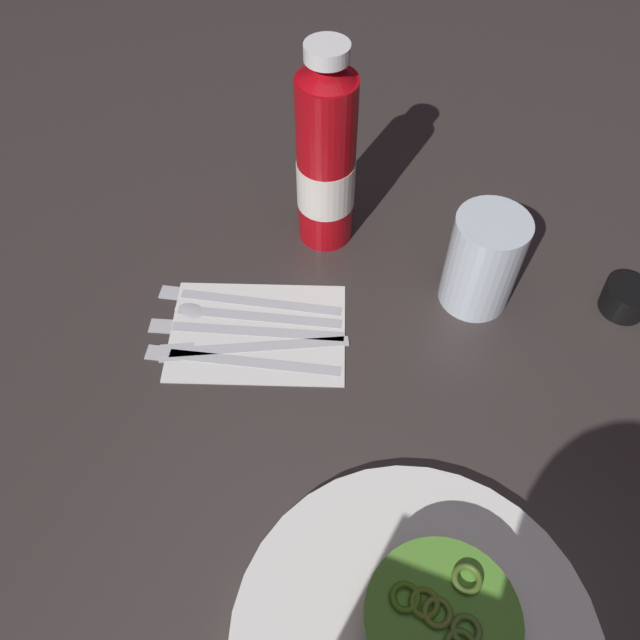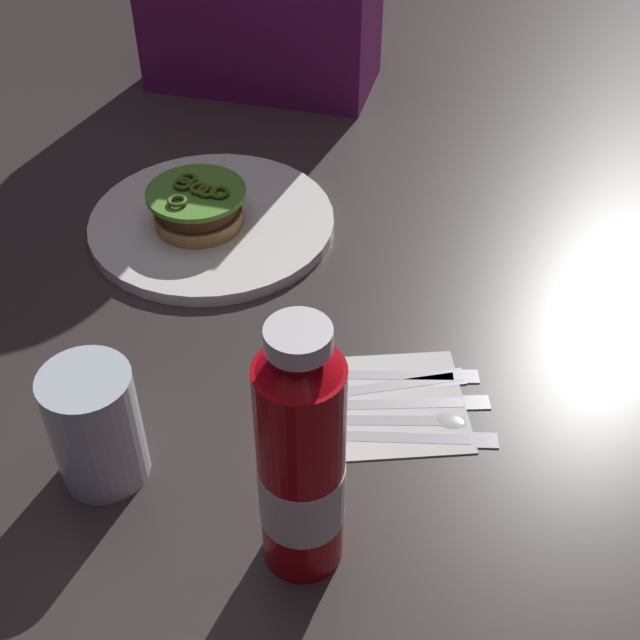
{
  "view_description": "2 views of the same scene",
  "coord_description": "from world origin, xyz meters",
  "views": [
    {
      "loc": [
        -0.01,
        0.24,
        0.55
      ],
      "look_at": [
        0.12,
        -0.1,
        0.05
      ],
      "focal_mm": 35.23,
      "sensor_mm": 36.0,
      "label": 1
    },
    {
      "loc": [
        0.28,
        -0.63,
        0.59
      ],
      "look_at": [
        0.14,
        -0.07,
        0.07
      ],
      "focal_mm": 47.28,
      "sensor_mm": 36.0,
      "label": 2
    }
  ],
  "objects": [
    {
      "name": "ketchup_bottle",
      "position": [
        0.17,
        -0.26,
        0.11
      ],
      "size": [
        0.07,
        0.07,
        0.24
      ],
      "color": "#B10A12",
      "rests_on": "ground_plane"
    },
    {
      "name": "water_glass",
      "position": [
        -0.02,
        -0.23,
        0.06
      ],
      "size": [
        0.08,
        0.08,
        0.12
      ],
      "primitive_type": "cylinder",
      "color": "silver",
      "rests_on": "ground_plane"
    },
    {
      "name": "spoon_utensil",
      "position": [
        0.22,
        -0.11,
        0.0
      ],
      "size": [
        0.18,
        0.06,
        0.0
      ],
      "color": "silver",
      "rests_on": "napkin"
    },
    {
      "name": "ground_plane",
      "position": [
        0.0,
        0.0,
        0.0
      ],
      "size": [
        3.0,
        3.0,
        0.0
      ],
      "primitive_type": "plane",
      "color": "#372F2D"
    },
    {
      "name": "dinner_plate",
      "position": [
        -0.05,
        0.14,
        0.01
      ],
      "size": [
        0.29,
        0.29,
        0.01
      ],
      "primitive_type": "cylinder",
      "color": "white",
      "rests_on": "ground_plane"
    },
    {
      "name": "steak_knife",
      "position": [
        0.22,
        -0.09,
        0.0
      ],
      "size": [
        0.21,
        0.07,
        0.0
      ],
      "color": "silver",
      "rests_on": "napkin"
    },
    {
      "name": "table_knife",
      "position": [
        0.23,
        -0.13,
        0.0
      ],
      "size": [
        0.2,
        0.06,
        0.0
      ],
      "color": "silver",
      "rests_on": "napkin"
    },
    {
      "name": "fork_utensil",
      "position": [
        0.2,
        -0.07,
        0.0
      ],
      "size": [
        0.19,
        0.1,
        0.0
      ],
      "color": "silver",
      "rests_on": "napkin"
    },
    {
      "name": "burger_sandwich",
      "position": [
        -0.06,
        0.12,
        0.04
      ],
      "size": [
        0.12,
        0.12,
        0.05
      ],
      "color": "#B28743",
      "rests_on": "dinner_plate"
    },
    {
      "name": "butter_knife",
      "position": [
        0.2,
        -0.06,
        0.0
      ],
      "size": [
        0.2,
        0.06,
        0.0
      ],
      "color": "silver",
      "rests_on": "napkin"
    },
    {
      "name": "napkin",
      "position": [
        0.19,
        -0.1,
        0.0
      ],
      "size": [
        0.22,
        0.18,
        0.0
      ],
      "primitive_type": "cube",
      "rotation": [
        0.0,
        0.0,
        0.33
      ],
      "color": "white",
      "rests_on": "ground_plane"
    }
  ]
}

